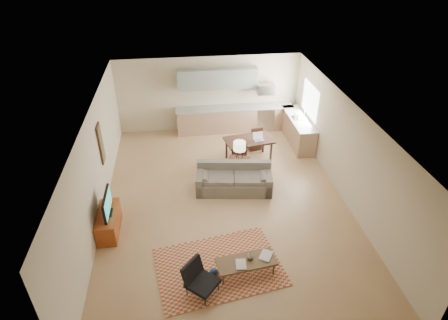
{
  "coord_description": "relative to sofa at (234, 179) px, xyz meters",
  "views": [
    {
      "loc": [
        -1.09,
        -8.08,
        6.43
      ],
      "look_at": [
        0.0,
        0.3,
        1.15
      ],
      "focal_mm": 30.0,
      "sensor_mm": 36.0,
      "label": 1
    }
  ],
  "objects": [
    {
      "name": "room",
      "position": [
        -0.31,
        -0.48,
        0.97
      ],
      "size": [
        9.0,
        9.0,
        9.0
      ],
      "color": "#9F7950",
      "rests_on": "ground"
    },
    {
      "name": "kitchen_counter_back",
      "position": [
        0.59,
        3.7,
        0.08
      ],
      "size": [
        4.26,
        0.64,
        0.92
      ],
      "primitive_type": null,
      "color": "#9E795C",
      "rests_on": "ground"
    },
    {
      "name": "kitchen_counter_right",
      "position": [
        2.62,
        2.52,
        0.08
      ],
      "size": [
        0.64,
        2.26,
        0.92
      ],
      "primitive_type": null,
      "color": "#9E795C",
      "rests_on": "ground"
    },
    {
      "name": "kitchen_range",
      "position": [
        1.69,
        3.7,
        0.07
      ],
      "size": [
        0.62,
        0.62,
        0.9
      ],
      "primitive_type": "cube",
      "color": "#A5A8AD",
      "rests_on": "ground"
    },
    {
      "name": "kitchen_microwave",
      "position": [
        1.69,
        3.72,
        1.17
      ],
      "size": [
        0.62,
        0.4,
        0.35
      ],
      "primitive_type": "cube",
      "color": "#A5A8AD",
      "rests_on": "room"
    },
    {
      "name": "upper_cabinets",
      "position": [
        -0.01,
        3.85,
        1.57
      ],
      "size": [
        2.8,
        0.34,
        0.7
      ],
      "primitive_type": "cube",
      "color": "gray",
      "rests_on": "room"
    },
    {
      "name": "window_right",
      "position": [
        2.92,
        2.52,
        1.17
      ],
      "size": [
        0.02,
        1.4,
        1.05
      ],
      "primitive_type": "cube",
      "color": "white",
      "rests_on": "room"
    },
    {
      "name": "wall_art_left",
      "position": [
        -3.52,
        0.42,
        1.17
      ],
      "size": [
        0.06,
        0.42,
        1.1
      ],
      "primitive_type": null,
      "color": "brown",
      "rests_on": "room"
    },
    {
      "name": "triptych",
      "position": [
        -0.41,
        3.99,
        1.37
      ],
      "size": [
        1.7,
        0.04,
        0.5
      ],
      "primitive_type": null,
      "color": "#FFF0C5",
      "rests_on": "room"
    },
    {
      "name": "rug",
      "position": [
        -0.76,
        -2.8,
        -0.37
      ],
      "size": [
        2.98,
        2.29,
        0.02
      ],
      "primitive_type": "cube",
      "rotation": [
        0.0,
        0.0,
        0.16
      ],
      "color": "maroon",
      "rests_on": "floor"
    },
    {
      "name": "sofa",
      "position": [
        0.0,
        0.0,
        0.0
      ],
      "size": [
        2.32,
        1.26,
        0.77
      ],
      "primitive_type": null,
      "rotation": [
        0.0,
        0.0,
        -0.14
      ],
      "color": "#60584C",
      "rests_on": "floor"
    },
    {
      "name": "coffee_table",
      "position": [
        -0.2,
        -3.05,
        -0.19
      ],
      "size": [
        1.34,
        0.67,
        0.39
      ],
      "primitive_type": null,
      "rotation": [
        0.0,
        0.0,
        0.13
      ],
      "color": "#4D371F",
      "rests_on": "floor"
    },
    {
      "name": "book_a",
      "position": [
        -0.44,
        -3.14,
        0.01
      ],
      "size": [
        0.27,
        0.33,
        0.03
      ],
      "primitive_type": "imported",
      "rotation": [
        0.0,
        0.0,
        -0.09
      ],
      "color": "maroon",
      "rests_on": "coffee_table"
    },
    {
      "name": "book_b",
      "position": [
        0.14,
        -2.91,
        0.01
      ],
      "size": [
        0.54,
        0.55,
        0.02
      ],
      "primitive_type": "imported",
      "rotation": [
        0.0,
        0.0,
        -0.56
      ],
      "color": "navy",
      "rests_on": "coffee_table"
    },
    {
      "name": "vase",
      "position": [
        -0.1,
        -2.99,
        0.08
      ],
      "size": [
        0.21,
        0.21,
        0.16
      ],
      "primitive_type": "imported",
      "rotation": [
        0.0,
        0.0,
        -0.18
      ],
      "color": "black",
      "rests_on": "coffee_table"
    },
    {
      "name": "armchair",
      "position": [
        -1.17,
        -3.45,
        -0.02
      ],
      "size": [
        0.91,
        0.91,
        0.74
      ],
      "primitive_type": null,
      "rotation": [
        0.0,
        0.0,
        0.85
      ],
      "color": "black",
      "rests_on": "floor"
    },
    {
      "name": "tv_credenza",
      "position": [
        -3.31,
        -1.28,
        -0.11
      ],
      "size": [
        0.46,
        1.2,
        0.56
      ],
      "primitive_type": null,
      "color": "#883612",
      "rests_on": "floor"
    },
    {
      "name": "tv",
      "position": [
        -3.26,
        -1.28,
        0.45
      ],
      "size": [
        0.09,
        0.93,
        0.56
      ],
      "primitive_type": null,
      "color": "black",
      "rests_on": "tv_credenza"
    },
    {
      "name": "console_table",
      "position": [
        0.22,
        0.5,
        -0.02
      ],
      "size": [
        0.72,
        0.59,
        0.72
      ],
      "primitive_type": null,
      "rotation": [
        0.0,
        0.0,
        -0.32
      ],
      "color": "#351E15",
      "rests_on": "floor"
    },
    {
      "name": "table_lamp",
      "position": [
        0.22,
        0.5,
        0.63
      ],
      "size": [
        0.44,
        0.44,
        0.58
      ],
      "primitive_type": null,
      "rotation": [
        0.0,
        0.0,
        -0.3
      ],
      "color": "beige",
      "rests_on": "console_table"
    },
    {
      "name": "dining_table",
      "position": [
        0.71,
        1.57,
        -0.01
      ],
      "size": [
        1.6,
        1.09,
        0.75
      ],
      "primitive_type": null,
      "rotation": [
        0.0,
        0.0,
        0.17
      ],
      "color": "#351E15",
      "rests_on": "floor"
    },
    {
      "name": "dining_chair_near",
      "position": [
        0.38,
        0.86,
        0.07
      ],
      "size": [
        0.51,
        0.52,
        0.9
      ],
      "primitive_type": null,
      "rotation": [
        0.0,
        0.0,
        0.19
      ],
      "color": "#351E15",
      "rests_on": "floor"
    },
    {
      "name": "dining_chair_far",
      "position": [
        1.04,
        2.27,
        0.05
      ],
      "size": [
        0.49,
        0.5,
        0.86
      ],
      "primitive_type": null,
      "rotation": [
        0.0,
        0.0,
        3.34
      ],
      "color": "#351E15",
      "rests_on": "floor"
    },
    {
      "name": "laptop",
      "position": [
        1.01,
        1.47,
        0.48
      ],
      "size": [
        0.34,
        0.28,
        0.24
      ],
      "primitive_type": null,
      "rotation": [
        0.0,
        0.0,
        0.13
      ],
      "color": "#A5A8AD",
      "rests_on": "dining_table"
    },
    {
      "name": "soap_bottle",
      "position": [
        2.52,
        2.65,
        0.63
      ],
      "size": [
        0.1,
        0.1,
        0.19
      ],
      "primitive_type": "imported",
      "rotation": [
        0.0,
        0.0,
        -0.09
      ],
      "color": "#FFF0C5",
      "rests_on": "kitchen_counter_right"
    }
  ]
}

